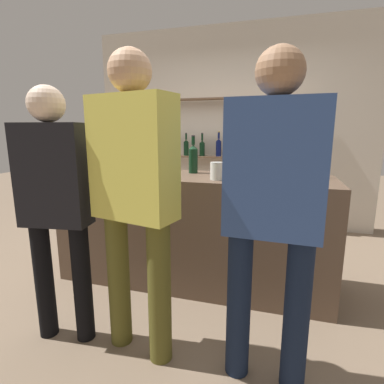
# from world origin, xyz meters

# --- Properties ---
(ground_plane) EXTENTS (16.00, 16.00, 0.00)m
(ground_plane) POSITION_xyz_m (0.00, 0.00, 0.00)
(ground_plane) COLOR #7A6651
(bar_counter) EXTENTS (2.39, 0.68, 0.99)m
(bar_counter) POSITION_xyz_m (0.00, 0.00, 0.49)
(bar_counter) COLOR brown
(bar_counter) RESTS_ON ground_plane
(back_wall) EXTENTS (3.99, 0.12, 2.80)m
(back_wall) POSITION_xyz_m (0.00, 1.94, 1.40)
(back_wall) COLOR beige
(back_wall) RESTS_ON ground_plane
(back_shelf) EXTENTS (2.29, 0.18, 1.82)m
(back_shelf) POSITION_xyz_m (0.00, 1.76, 1.20)
(back_shelf) COLOR brown
(back_shelf) RESTS_ON ground_plane
(counter_bottle_0) EXTENTS (0.09, 0.09, 0.33)m
(counter_bottle_0) POSITION_xyz_m (-0.75, -0.21, 1.11)
(counter_bottle_0) COLOR brown
(counter_bottle_0) RESTS_ON bar_counter
(counter_bottle_1) EXTENTS (0.08, 0.08, 0.34)m
(counter_bottle_1) POSITION_xyz_m (-0.03, 0.15, 1.12)
(counter_bottle_1) COLOR black
(counter_bottle_1) RESTS_ON bar_counter
(counter_bottle_2) EXTENTS (0.08, 0.08, 0.37)m
(counter_bottle_2) POSITION_xyz_m (0.93, 0.16, 1.13)
(counter_bottle_2) COLOR black
(counter_bottle_2) RESTS_ON bar_counter
(counter_bottle_3) EXTENTS (0.07, 0.07, 0.33)m
(counter_bottle_3) POSITION_xyz_m (0.61, 0.14, 1.12)
(counter_bottle_3) COLOR black
(counter_bottle_3) RESTS_ON bar_counter
(wine_glass) EXTENTS (0.08, 0.08, 0.17)m
(wine_glass) POSITION_xyz_m (-0.97, -0.16, 1.11)
(wine_glass) COLOR silver
(wine_glass) RESTS_ON bar_counter
(cork_jar) EXTENTS (0.10, 0.10, 0.14)m
(cork_jar) POSITION_xyz_m (0.25, -0.17, 1.06)
(cork_jar) COLOR silver
(cork_jar) RESTS_ON bar_counter
(customer_center) EXTENTS (0.53, 0.32, 1.80)m
(customer_center) POSITION_xyz_m (-0.06, -0.96, 1.05)
(customer_center) COLOR brown
(customer_center) RESTS_ON ground_plane
(customer_left) EXTENTS (0.44, 0.24, 1.63)m
(customer_left) POSITION_xyz_m (-0.59, -0.99, 0.96)
(customer_left) COLOR black
(customer_left) RESTS_ON ground_plane
(customer_right) EXTENTS (0.48, 0.23, 1.75)m
(customer_right) POSITION_xyz_m (0.71, -0.97, 1.03)
(customer_right) COLOR #121C33
(customer_right) RESTS_ON ground_plane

